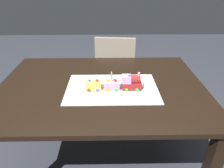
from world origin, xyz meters
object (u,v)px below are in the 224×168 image
object	(u,v)px
chair	(116,69)
cake_car_tanker_bubblegum	(111,85)
dining_table	(102,98)
cake_car_gondola_lemon	(93,85)
cake_locomotive	(131,82)
birthday_candle	(112,75)

from	to	relation	value
chair	cake_car_tanker_bubblegum	size ratio (longest dim) A/B	8.60
chair	cake_car_tanker_bubblegum	distance (m)	0.95
dining_table	cake_car_tanker_bubblegum	xyz separation A→B (m)	(-0.07, 0.06, 0.14)
chair	cake_car_gondola_lemon	bearing A→B (deg)	84.83
cake_car_tanker_bubblegum	cake_locomotive	bearing A→B (deg)	-180.00
birthday_candle	dining_table	bearing A→B (deg)	-42.00
dining_table	cake_car_gondola_lemon	xyz separation A→B (m)	(0.05, 0.06, 0.14)
cake_car_gondola_lemon	birthday_candle	world-z (taller)	birthday_candle
cake_car_tanker_bubblegum	birthday_candle	bearing A→B (deg)	-180.00
dining_table	cake_car_tanker_bubblegum	bearing A→B (deg)	137.70
dining_table	birthday_candle	world-z (taller)	birthday_candle
cake_car_tanker_bubblegum	cake_car_gondola_lemon	size ratio (longest dim) A/B	1.00
birthday_candle	chair	bearing A→B (deg)	-93.71
cake_car_tanker_bubblegum	birthday_candle	size ratio (longest dim) A/B	1.77
cake_car_tanker_bubblegum	cake_car_gondola_lemon	world-z (taller)	same
cake_locomotive	cake_car_tanker_bubblegum	xyz separation A→B (m)	(0.13, 0.00, -0.02)
chair	cake_locomotive	world-z (taller)	same
cake_locomotive	dining_table	bearing A→B (deg)	-17.72
chair	cake_car_tanker_bubblegum	xyz separation A→B (m)	(0.06, 0.90, 0.30)
chair	cake_car_gondola_lemon	xyz separation A→B (m)	(0.18, 0.90, 0.30)
cake_locomotive	birthday_candle	distance (m)	0.14
dining_table	cake_car_gondola_lemon	world-z (taller)	cake_car_gondola_lemon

